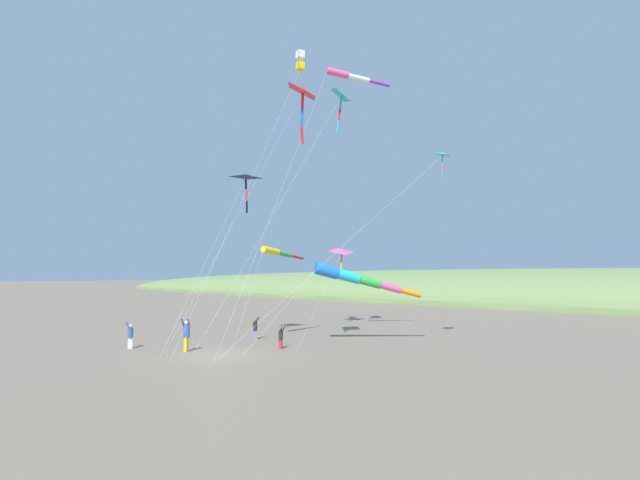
% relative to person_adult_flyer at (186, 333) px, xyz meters
% --- Properties ---
extents(ground_plane, '(600.00, 600.00, 0.00)m').
position_rel_person_adult_flyer_xyz_m(ground_plane, '(0.63, -2.31, -1.02)').
color(ground_plane, '#756654').
extents(dune_ridge_grassy, '(28.00, 240.00, 10.23)m').
position_rel_person_adult_flyer_xyz_m(dune_ridge_grassy, '(55.63, -2.31, -1.02)').
color(dune_ridge_grassy, '#6B844C').
rests_on(dune_ridge_grassy, ground_plane).
extents(person_adult_flyer, '(0.67, 0.64, 1.87)m').
position_rel_person_adult_flyer_xyz_m(person_adult_flyer, '(0.00, 0.00, 0.00)').
color(person_adult_flyer, gold).
rests_on(person_adult_flyer, ground_plane).
extents(person_child_green_jacket, '(0.52, 0.48, 1.45)m').
position_rel_person_adult_flyer_xyz_m(person_child_green_jacket, '(5.59, 0.81, -0.23)').
color(person_child_green_jacket, '#8E6B9E').
rests_on(person_child_green_jacket, ground_plane).
extents(person_child_grey_jacket, '(0.54, 0.49, 1.52)m').
position_rel_person_adult_flyer_xyz_m(person_child_grey_jacket, '(-1.61, 3.32, -0.19)').
color(person_child_grey_jacket, silver).
rests_on(person_child_grey_jacket, ground_plane).
extents(person_bystander_far, '(0.31, 0.39, 1.29)m').
position_rel_person_adult_flyer_xyz_m(person_bystander_far, '(4.16, -3.20, -0.32)').
color(person_bystander_far, '#B72833').
rests_on(person_bystander_far, ground_plane).
extents(kite_windsock_blue_topmost, '(11.17, 3.24, 17.45)m').
position_rel_person_adult_flyer_xyz_m(kite_windsock_blue_topmost, '(8.33, -4.97, 15.97)').
color(kite_windsock_blue_topmost, '#EF4C93').
rests_on(kite_windsock_blue_topmost, ground_plane).
extents(kite_delta_small_distant, '(13.63, 7.93, 6.62)m').
position_rel_person_adult_flyer_xyz_m(kite_delta_small_distant, '(15.88, 1.85, 5.15)').
color(kite_delta_small_distant, '#EF4C93').
rests_on(kite_delta_small_distant, ground_plane).
extents(kite_windsock_long_streamer_right, '(10.97, 4.68, 5.05)m').
position_rel_person_adult_flyer_xyz_m(kite_windsock_long_streamer_right, '(8.82, -4.95, 3.02)').
color(kite_windsock_long_streamer_right, blue).
rests_on(kite_windsock_long_streamer_right, ground_plane).
extents(kite_delta_checkered_midright, '(13.30, 5.93, 11.71)m').
position_rel_person_adult_flyer_xyz_m(kite_delta_checkered_midright, '(11.08, -9.93, 10.42)').
color(kite_delta_checkered_midright, '#1EB7C6').
rests_on(kite_delta_checkered_midright, ground_plane).
extents(kite_windsock_striped_overhead, '(7.35, 1.56, 6.15)m').
position_rel_person_adult_flyer_xyz_m(kite_windsock_striped_overhead, '(7.15, 0.35, 4.73)').
color(kite_windsock_striped_overhead, yellow).
rests_on(kite_windsock_striped_overhead, ground_plane).
extents(kite_delta_magenta_far_left, '(8.23, 3.29, 11.12)m').
position_rel_person_adult_flyer_xyz_m(kite_delta_magenta_far_left, '(4.90, 1.12, 9.68)').
color(kite_delta_magenta_far_left, black).
rests_on(kite_delta_magenta_far_left, ground_plane).
extents(kite_box_rainbow_low_near, '(9.97, 1.04, 19.51)m').
position_rel_person_adult_flyer_xyz_m(kite_box_rainbow_low_near, '(7.39, -1.47, 17.79)').
color(kite_box_rainbow_low_near, white).
rests_on(kite_box_rainbow_low_near, ground_plane).
extents(kite_delta_black_fish_shape, '(12.18, 2.21, 17.66)m').
position_rel_person_adult_flyer_xyz_m(kite_delta_black_fish_shape, '(10.65, -2.48, 16.05)').
color(kite_delta_black_fish_shape, '#1EB7C6').
rests_on(kite_delta_black_fish_shape, ground_plane).
extents(kite_delta_purple_drifting, '(5.94, 6.65, 14.92)m').
position_rel_person_adult_flyer_xyz_m(kite_delta_purple_drifting, '(3.65, -5.45, 13.35)').
color(kite_delta_purple_drifting, red).
rests_on(kite_delta_purple_drifting, ground_plane).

